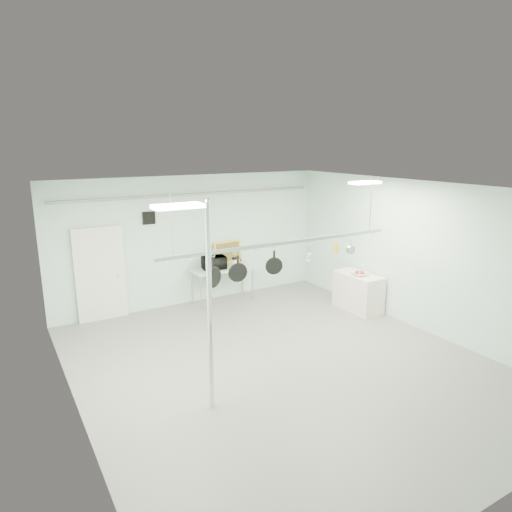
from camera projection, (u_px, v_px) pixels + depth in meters
floor at (282, 364)px, 8.39m from camera, size 8.00×8.00×0.00m
ceiling at (284, 190)px, 7.62m from camera, size 7.00×8.00×0.02m
back_wall at (193, 240)px, 11.33m from camera, size 7.00×0.02×3.20m
right_wall at (419, 256)px, 9.73m from camera, size 0.02×8.00×3.20m
door at (100, 275)px, 10.28m from camera, size 1.10×0.10×2.20m
wall_vent at (149, 218)px, 10.61m from camera, size 0.30×0.04×0.30m
conduit_pipe at (193, 194)px, 10.98m from camera, size 6.60×0.07×0.07m
chrome_pole at (210, 309)px, 6.66m from camera, size 0.08×0.08×3.20m
prep_table at (222, 270)px, 11.49m from camera, size 1.60×0.70×0.91m
side_cabinet at (358, 292)px, 11.01m from camera, size 0.60×1.20×0.90m
pot_rack at (283, 241)px, 8.20m from camera, size 4.80×0.06×1.00m
light_panel_left at (178, 206)px, 5.87m from camera, size 0.65×0.30×0.05m
light_panel_right at (365, 183)px, 9.31m from camera, size 0.65×0.30×0.05m
microwave at (214, 263)px, 11.30m from camera, size 0.62×0.47×0.32m
coffee_canister at (235, 263)px, 11.54m from camera, size 0.21×0.21×0.19m
painting_large at (228, 252)px, 11.80m from camera, size 0.79×0.19×0.58m
painting_small at (236, 257)px, 11.96m from camera, size 0.30×0.09×0.25m
fruit_bowl at (360, 274)px, 10.76m from camera, size 0.36×0.36×0.09m
skillet_left at (213, 274)px, 7.60m from camera, size 0.36×0.21×0.50m
skillet_mid at (238, 269)px, 7.82m from camera, size 0.34×0.12×0.47m
skillet_right at (274, 262)px, 8.19m from camera, size 0.32×0.16×0.42m
whisk at (309, 254)px, 8.56m from camera, size 0.16×0.16×0.31m
grater at (336, 248)px, 8.88m from camera, size 0.10×0.05×0.24m
saucepan at (351, 247)px, 9.07m from camera, size 0.19×0.14×0.30m
fruit_cluster at (360, 272)px, 10.75m from camera, size 0.24×0.24×0.09m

